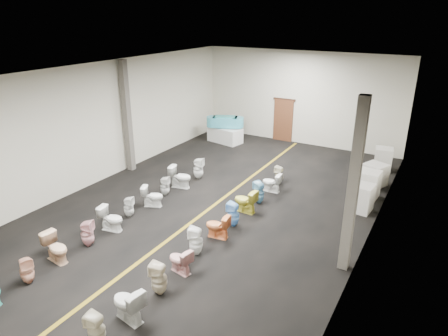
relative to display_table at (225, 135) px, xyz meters
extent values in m
plane|color=black|center=(3.21, -6.22, -0.38)|extent=(16.00, 16.00, 0.00)
plane|color=black|center=(3.21, -6.22, 4.12)|extent=(16.00, 16.00, 0.00)
plane|color=beige|center=(3.21, 1.78, 1.87)|extent=(10.00, 0.00, 10.00)
plane|color=beige|center=(-1.79, -6.22, 1.87)|extent=(0.00, 16.00, 16.00)
plane|color=beige|center=(8.21, -6.22, 1.87)|extent=(0.00, 16.00, 16.00)
cube|color=#806512|center=(3.21, -6.22, -0.37)|extent=(0.12, 15.60, 0.01)
cube|color=#562D19|center=(2.41, 1.72, 0.67)|extent=(1.00, 0.10, 2.10)
cube|color=#331C11|center=(2.41, 1.73, 1.74)|extent=(1.15, 0.08, 0.10)
cube|color=#59544C|center=(-1.54, -5.22, 1.87)|extent=(0.25, 0.25, 4.50)
cube|color=#59544C|center=(7.96, -7.72, 1.87)|extent=(0.25, 0.25, 4.50)
cube|color=silver|center=(0.00, 0.00, 0.00)|extent=(1.83, 1.15, 0.76)
cube|color=#3FA2B6|center=(0.00, 0.00, 0.67)|extent=(1.36, 1.08, 0.50)
cylinder|color=#3FA2B6|center=(-0.55, -0.23, 0.67)|extent=(0.66, 0.66, 0.50)
cylinder|color=#3FA2B6|center=(0.55, 0.23, 0.67)|extent=(0.66, 0.66, 0.50)
cube|color=teal|center=(0.00, 0.00, 0.87)|extent=(1.10, 0.81, 0.20)
cube|color=beige|center=(7.61, -4.25, 0.09)|extent=(0.79, 0.79, 0.93)
cube|color=silver|center=(7.61, -3.09, 0.12)|extent=(0.77, 0.77, 0.99)
cube|color=beige|center=(7.61, -1.85, 0.05)|extent=(0.98, 0.98, 0.85)
cube|color=silver|center=(7.61, -0.09, 0.11)|extent=(0.77, 0.77, 0.97)
imported|color=tan|center=(1.45, -12.21, -0.02)|extent=(0.43, 0.42, 0.72)
imported|color=#DAAD89|center=(1.29, -11.23, 0.02)|extent=(0.82, 0.53, 0.79)
imported|color=#D2969B|center=(1.43, -10.30, 0.01)|extent=(0.47, 0.47, 0.79)
imported|color=white|center=(1.38, -9.32, 0.00)|extent=(0.81, 0.55, 0.76)
imported|color=silver|center=(1.26, -8.43, -0.03)|extent=(0.41, 0.40, 0.70)
imported|color=white|center=(1.43, -7.44, -0.01)|extent=(0.81, 0.65, 0.73)
imported|color=silver|center=(1.27, -6.56, -0.02)|extent=(0.41, 0.40, 0.72)
imported|color=white|center=(1.33, -5.70, 0.04)|extent=(0.90, 0.62, 0.83)
imported|color=white|center=(1.46, -4.67, 0.05)|extent=(0.44, 0.43, 0.86)
imported|color=beige|center=(4.40, -12.78, 0.00)|extent=(0.40, 0.39, 0.76)
imported|color=silver|center=(4.44, -11.93, 0.04)|extent=(0.88, 0.59, 0.83)
imported|color=beige|center=(4.48, -10.92, 0.04)|extent=(0.46, 0.46, 0.83)
imported|color=#DD9F9D|center=(4.41, -10.01, -0.03)|extent=(0.74, 0.51, 0.69)
imported|color=white|center=(4.31, -9.12, 0.03)|extent=(0.47, 0.47, 0.82)
imported|color=#EC8143|center=(4.37, -8.09, -0.01)|extent=(0.76, 0.49, 0.73)
imported|color=#7AB9F0|center=(4.46, -7.27, 0.02)|extent=(0.37, 0.36, 0.80)
imported|color=gold|center=(4.35, -6.26, 0.02)|extent=(0.81, 0.49, 0.80)
imported|color=#6EA9CC|center=(4.46, -5.43, 0.02)|extent=(0.48, 0.47, 0.79)
imported|color=white|center=(4.45, -4.34, -0.02)|extent=(0.71, 0.42, 0.71)
imported|color=beige|center=(4.42, -3.54, -0.02)|extent=(0.33, 0.32, 0.71)
camera|label=1|loc=(9.62, -16.83, 5.83)|focal=32.00mm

